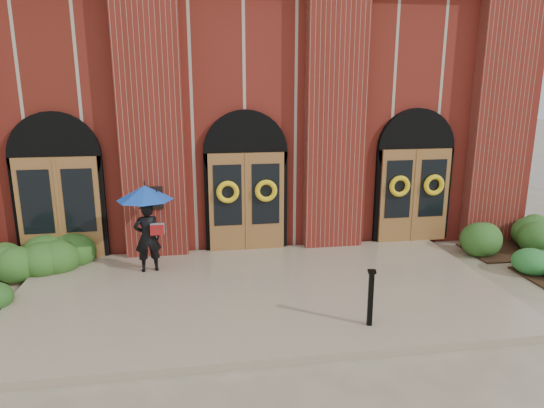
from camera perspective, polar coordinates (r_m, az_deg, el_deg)
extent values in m
plane|color=gray|center=(10.19, -1.24, -11.08)|extent=(90.00, 90.00, 0.00)
cube|color=gray|center=(10.29, -1.36, -10.35)|extent=(10.00, 5.30, 0.15)
cube|color=maroon|center=(18.10, -5.21, 11.39)|extent=(16.00, 12.00, 7.00)
cube|color=black|center=(11.96, -13.67, 0.72)|extent=(0.40, 0.05, 0.55)
cube|color=maroon|center=(11.94, -14.10, 9.67)|extent=(1.50, 0.45, 7.00)
cube|color=maroon|center=(12.39, 7.43, 10.12)|extent=(1.50, 0.45, 7.00)
cube|color=maroon|center=(14.32, 25.23, 9.44)|extent=(1.50, 0.45, 7.00)
cube|color=#935C30|center=(12.64, -23.74, -0.55)|extent=(1.90, 0.10, 2.50)
cylinder|color=black|center=(12.54, -24.14, 5.15)|extent=(2.10, 0.22, 2.10)
cube|color=#935C30|center=(12.27, -3.00, 0.24)|extent=(1.90, 0.10, 2.50)
cylinder|color=black|center=(12.17, -3.15, 6.12)|extent=(2.10, 0.22, 2.10)
cube|color=#935C30|center=(13.48, 16.38, 0.95)|extent=(1.90, 0.10, 2.50)
cylinder|color=black|center=(13.39, 16.50, 6.29)|extent=(2.10, 0.22, 2.10)
torus|color=yellow|center=(12.04, -5.23, 1.40)|extent=(0.57, 0.13, 0.57)
torus|color=yellow|center=(12.14, -0.70, 1.57)|extent=(0.57, 0.13, 0.57)
torus|color=yellow|center=(13.12, 14.79, 2.04)|extent=(0.57, 0.13, 0.57)
torus|color=yellow|center=(13.53, 18.52, 2.13)|extent=(0.57, 0.13, 0.57)
imported|color=black|center=(11.29, -14.43, -3.78)|extent=(0.65, 0.49, 1.61)
cone|color=#1749B4|center=(11.02, -14.75, 1.31)|extent=(1.46, 1.46, 0.32)
cylinder|color=black|center=(11.07, -14.38, -0.92)|extent=(0.02, 0.02, 0.54)
cube|color=#A2A5A7|center=(11.08, -13.34, -2.88)|extent=(0.32, 0.20, 0.24)
cube|color=maroon|center=(11.00, -13.37, -3.01)|extent=(0.30, 0.08, 0.24)
cube|color=black|center=(8.82, 11.51, -10.89)|extent=(0.11, 0.11, 0.99)
cube|color=black|center=(8.62, 11.67, -7.77)|extent=(0.17, 0.17, 0.04)
ellipsoid|color=#2A541C|center=(12.64, -26.93, -5.70)|extent=(2.98, 1.19, 0.76)
ellipsoid|color=#29521D|center=(14.54, 28.41, -3.32)|extent=(3.19, 1.27, 0.82)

